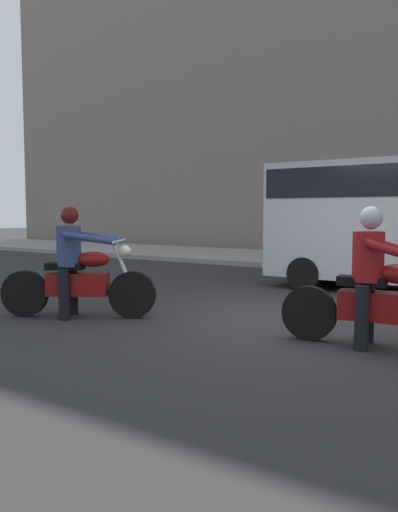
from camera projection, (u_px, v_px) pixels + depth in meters
ground_plane at (299, 321)px, 7.06m from camera, size 80.00×80.00×0.00m
motorcycle_with_rider_denim_blue at (77, 272)px, 7.26m from camera, size 1.97×1.23×1.57m
motorcycle_with_rider_crimson at (378, 290)px, 5.62m from camera, size 2.15×0.73×1.55m
parked_van_silver at (393, 217)px, 9.64m from camera, size 4.45×1.96×2.44m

